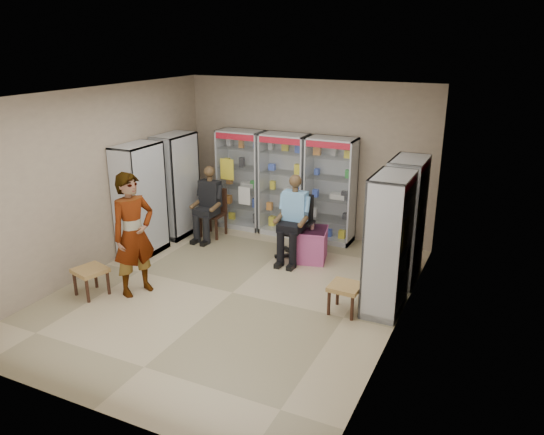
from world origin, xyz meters
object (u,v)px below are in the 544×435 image
at_px(cabinet_back_mid, 284,185).
at_px(cabinet_right_near, 388,244).
at_px(cabinet_left_near, 140,200).
at_px(standing_man, 134,234).
at_px(cabinet_right_far, 405,221).
at_px(wooden_chair, 213,213).
at_px(cabinet_left_far, 176,185).
at_px(woven_stool_b, 91,282).
at_px(office_chair, 296,227).
at_px(woven_stool_a, 345,298).
at_px(seated_shopkeeper, 295,220).
at_px(cabinet_back_left, 241,180).
at_px(cabinet_back_right, 330,191).
at_px(pink_trunk, 309,244).

height_order(cabinet_back_mid, cabinet_right_near, same).
height_order(cabinet_left_near, standing_man, cabinet_left_near).
relative_size(cabinet_right_far, wooden_chair, 2.13).
xyz_separation_m(cabinet_left_far, woven_stool_b, (0.33, -2.77, -0.78)).
xyz_separation_m(cabinet_right_far, cabinet_right_near, (0.00, -1.10, 0.00)).
height_order(cabinet_left_far, woven_stool_b, cabinet_left_far).
xyz_separation_m(office_chair, standing_man, (-1.68, -2.29, 0.38)).
xyz_separation_m(cabinet_left_far, woven_stool_a, (3.98, -1.64, -0.79)).
relative_size(cabinet_back_mid, office_chair, 1.77).
relative_size(cabinet_right_far, woven_stool_a, 4.65).
bearing_deg(woven_stool_b, wooden_chair, 83.28).
height_order(office_chair, seated_shopkeeper, seated_shopkeeper).
height_order(cabinet_back_mid, woven_stool_a, cabinet_back_mid).
bearing_deg(seated_shopkeeper, office_chair, 88.47).
bearing_deg(seated_shopkeeper, wooden_chair, 168.04).
distance_m(cabinet_back_left, seated_shopkeeper, 1.99).
distance_m(cabinet_back_right, woven_stool_b, 4.53).
bearing_deg(cabinet_right_far, pink_trunk, 86.66).
distance_m(cabinet_back_mid, wooden_chair, 1.50).
distance_m(cabinet_back_mid, cabinet_right_far, 2.82).
bearing_deg(wooden_chair, cabinet_back_left, 71.10).
distance_m(cabinet_back_mid, cabinet_back_right, 0.95).
bearing_deg(woven_stool_b, cabinet_right_far, 31.88).
bearing_deg(woven_stool_a, standing_man, -166.39).
relative_size(cabinet_left_far, woven_stool_a, 4.65).
relative_size(cabinet_right_far, cabinet_left_far, 1.00).
xyz_separation_m(cabinet_left_near, standing_man, (0.90, -1.29, -0.05)).
bearing_deg(office_chair, cabinet_right_near, -34.03).
bearing_deg(cabinet_right_far, cabinet_left_far, 87.43).
distance_m(office_chair, seated_shopkeeper, 0.16).
height_order(cabinet_back_right, cabinet_right_near, same).
bearing_deg(cabinet_back_right, woven_stool_a, -65.97).
height_order(cabinet_back_right, cabinet_left_near, same).
distance_m(cabinet_back_right, office_chair, 1.15).
bearing_deg(woven_stool_b, pink_trunk, 46.95).
distance_m(cabinet_back_left, cabinet_back_mid, 0.95).
xyz_separation_m(cabinet_left_far, standing_man, (0.90, -2.39, -0.05)).
distance_m(cabinet_back_left, cabinet_left_far, 1.32).
relative_size(cabinet_back_mid, standing_man, 1.06).
distance_m(cabinet_left_far, office_chair, 2.61).
height_order(cabinet_back_left, woven_stool_a, cabinet_back_left).
xyz_separation_m(cabinet_right_far, woven_stool_a, (-0.48, -1.44, -0.79)).
bearing_deg(cabinet_left_near, office_chair, 111.25).
distance_m(cabinet_back_left, cabinet_right_near, 4.18).
bearing_deg(standing_man, cabinet_back_left, 19.98).
distance_m(cabinet_back_right, wooden_chair, 2.33).
bearing_deg(woven_stool_a, cabinet_back_left, 139.81).
xyz_separation_m(cabinet_back_left, office_chair, (1.64, -1.03, -0.44)).
distance_m(cabinet_back_mid, cabinet_right_near, 3.41).
bearing_deg(cabinet_left_near, woven_stool_b, 11.18).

